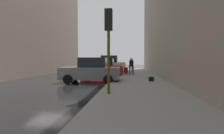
% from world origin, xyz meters
% --- Properties ---
extents(ground_plane, '(120.00, 120.00, 0.00)m').
position_xyz_m(ground_plane, '(0.00, 0.00, 0.00)').
color(ground_plane, black).
extents(sidewalk, '(4.00, 40.00, 0.15)m').
position_xyz_m(sidewalk, '(6.00, 0.00, 0.07)').
color(sidewalk, gray).
rests_on(sidewalk, ground_plane).
extents(parked_gray_coupe, '(4.26, 2.17, 1.79)m').
position_xyz_m(parked_gray_coupe, '(2.65, 0.97, 0.85)').
color(parked_gray_coupe, slate).
rests_on(parked_gray_coupe, ground_plane).
extents(parked_red_hatchback, '(4.22, 2.09, 1.79)m').
position_xyz_m(parked_red_hatchback, '(2.65, 6.42, 0.85)').
color(parked_red_hatchback, '#B2191E').
rests_on(parked_red_hatchback, ground_plane).
extents(parked_white_van, '(4.61, 2.08, 2.25)m').
position_xyz_m(parked_white_van, '(2.65, 11.32, 1.03)').
color(parked_white_van, silver).
rests_on(parked_white_van, ground_plane).
extents(fire_hydrant, '(0.42, 0.22, 0.70)m').
position_xyz_m(fire_hydrant, '(4.45, 2.05, 0.50)').
color(fire_hydrant, red).
rests_on(fire_hydrant, sidewalk).
extents(traffic_light, '(0.32, 0.32, 3.60)m').
position_xyz_m(traffic_light, '(4.50, -3.93, 2.76)').
color(traffic_light, '#514C0F').
rests_on(traffic_light, sidewalk).
extents(pedestrian_in_red_jacket, '(0.53, 0.48, 1.71)m').
position_xyz_m(pedestrian_in_red_jacket, '(5.57, 8.76, 1.10)').
color(pedestrian_in_red_jacket, black).
rests_on(pedestrian_in_red_jacket, sidewalk).
extents(pedestrian_in_jeans, '(0.50, 0.40, 1.71)m').
position_xyz_m(pedestrian_in_jeans, '(5.60, 6.23, 1.10)').
color(pedestrian_in_jeans, '#728CB2').
rests_on(pedestrian_in_jeans, sidewalk).
extents(rolling_suitcase, '(0.45, 0.61, 1.04)m').
position_xyz_m(rolling_suitcase, '(5.00, 7.99, 0.49)').
color(rolling_suitcase, '#591414').
rests_on(rolling_suitcase, sidewalk).
extents(duffel_bag, '(0.32, 0.44, 0.28)m').
position_xyz_m(duffel_bag, '(6.91, 1.03, 0.29)').
color(duffel_bag, black).
rests_on(duffel_bag, sidewalk).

